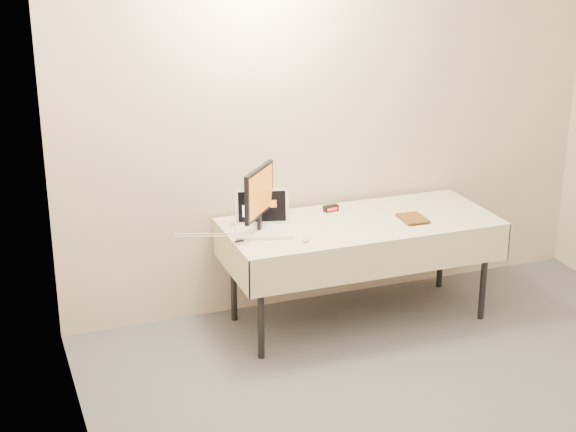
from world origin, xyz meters
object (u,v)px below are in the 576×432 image
object	(u,v)px
table	(360,229)
monitor	(259,195)
book	(402,206)
laptop	(263,221)

from	to	relation	value
table	monitor	size ratio (longest dim) A/B	4.21
monitor	book	distance (m)	1.00
book	monitor	bearing A→B (deg)	175.73
monitor	book	size ratio (longest dim) A/B	2.00
laptop	book	bearing A→B (deg)	4.81
monitor	book	world-z (taller)	monitor
monitor	book	bearing A→B (deg)	-56.72
table	monitor	distance (m)	0.78
table	laptop	xyz separation A→B (m)	(-0.68, 0.07, 0.12)
table	book	bearing A→B (deg)	-21.75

